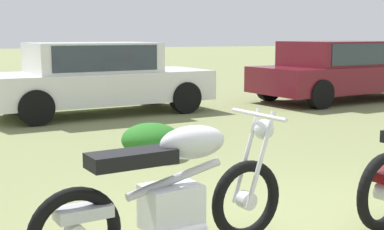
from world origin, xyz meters
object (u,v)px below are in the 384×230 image
at_px(shrub_low, 151,140).
at_px(car_white, 97,74).
at_px(car_burgundy, 339,68).
at_px(motorcycle_silver, 172,193).

bearing_deg(shrub_low, car_white, 85.82).
relative_size(car_white, car_burgundy, 0.99).
distance_m(car_burgundy, shrub_low, 7.22).
height_order(motorcycle_silver, shrub_low, motorcycle_silver).
height_order(motorcycle_silver, car_white, car_white).
relative_size(motorcycle_silver, shrub_low, 2.41).
distance_m(car_white, car_burgundy, 5.86).
height_order(car_white, shrub_low, car_white).
distance_m(motorcycle_silver, shrub_low, 3.28).
distance_m(motorcycle_silver, car_white, 7.24).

